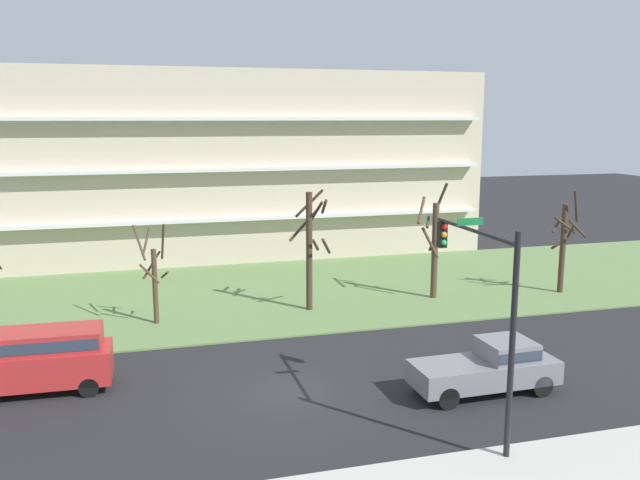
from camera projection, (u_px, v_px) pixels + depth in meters
name	position (u px, v px, depth m)	size (l,w,h in m)	color
ground	(287.00, 392.00, 24.57)	(160.00, 160.00, 0.00)	#232326
grass_lawn_strip	(233.00, 295.00, 37.83)	(80.00, 16.00, 0.08)	#66844C
apartment_building	(203.00, 163.00, 50.47)	(39.75, 14.16, 13.26)	beige
tree_left	(154.00, 276.00, 32.19)	(1.62, 1.59, 5.05)	#4C3828
tree_center	(311.00, 245.00, 34.41)	(2.24, 2.24, 6.36)	#423023
tree_right	(434.00, 245.00, 36.76)	(1.81, 2.02, 6.53)	#4C3828
tree_far_right	(564.00, 243.00, 37.86)	(2.05, 1.89, 6.10)	#423023
pickup_gray_near_left	(490.00, 366.00, 24.40)	(5.43, 2.08, 1.95)	slate
van_red_center_left	(37.00, 356.00, 24.36)	(5.26, 2.17, 2.36)	#B22828
traffic_signal_mast	(485.00, 294.00, 20.38)	(0.90, 5.11, 6.90)	black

